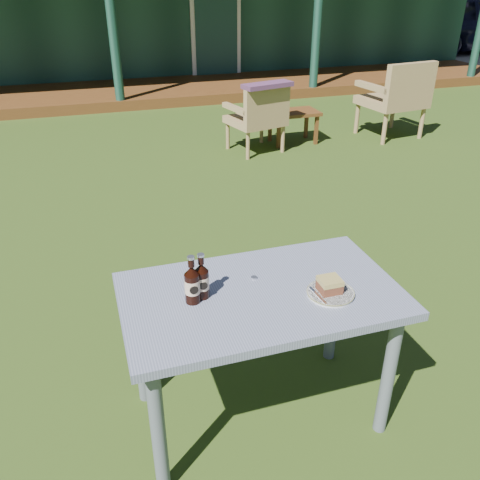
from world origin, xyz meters
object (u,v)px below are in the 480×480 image
object	(u,v)px
cafe_table	(261,311)
armchair_left	(259,115)
side_table	(294,116)
cola_bottle_far	(192,284)
cake_slice	(330,285)
car_near	(469,23)
armchair_right	(398,95)
cola_bottle_near	(202,280)
plate	(330,293)

from	to	relation	value
cafe_table	armchair_left	distance (m)	4.07
armchair_left	side_table	world-z (taller)	armchair_left
cafe_table	cola_bottle_far	world-z (taller)	cola_bottle_far
cake_slice	side_table	size ratio (longest dim) A/B	0.15
car_near	armchair_right	distance (m)	8.58
cola_bottle_near	cola_bottle_far	size ratio (longest dim) A/B	0.96
cake_slice	side_table	bearing A→B (deg)	68.75
car_near	armchair_right	bearing A→B (deg)	132.70
side_table	cola_bottle_far	bearing A→B (deg)	-118.41
plate	armchair_right	bearing A→B (deg)	53.54
plate	cake_slice	xyz separation A→B (m)	(-0.00, 0.01, 0.04)
plate	armchair_right	world-z (taller)	armchair_right
cake_slice	cafe_table	bearing A→B (deg)	159.48
cake_slice	armchair_left	xyz separation A→B (m)	(1.08, 3.93, -0.32)
cake_slice	armchair_left	bearing A→B (deg)	74.62
cake_slice	armchair_left	distance (m)	4.09
car_near	side_table	size ratio (longest dim) A/B	7.04
car_near	cola_bottle_near	xyz separation A→B (m)	(-9.50, -9.92, 0.08)
car_near	cola_bottle_far	world-z (taller)	car_near
cola_bottle_far	plate	bearing A→B (deg)	-12.61
cafe_table	plate	bearing A→B (deg)	-21.77
plate	armchair_right	xyz separation A→B (m)	(2.94, 3.98, -0.19)
armchair_right	cola_bottle_near	bearing A→B (deg)	-132.14
cafe_table	armchair_left	world-z (taller)	armchair_left
car_near	side_table	world-z (taller)	car_near
cola_bottle_far	armchair_left	bearing A→B (deg)	66.61
cola_bottle_near	armchair_left	world-z (taller)	cola_bottle_near
cake_slice	armchair_right	distance (m)	4.95
car_near	cola_bottle_far	size ratio (longest dim) A/B	19.46
cafe_table	cola_bottle_near	bearing A→B (deg)	170.96
plate	cola_bottle_far	bearing A→B (deg)	167.39
car_near	armchair_left	world-z (taller)	car_near
plate	side_table	distance (m)	4.49
cafe_table	armchair_left	bearing A→B (deg)	70.54
cake_slice	cola_bottle_near	bearing A→B (deg)	164.83
plate	side_table	xyz separation A→B (m)	(1.61, 4.17, -0.39)
cola_bottle_near	armchair_left	xyz separation A→B (m)	(1.60, 3.79, -0.36)
car_near	armchair_right	world-z (taller)	car_near
armchair_left	cake_slice	bearing A→B (deg)	-105.38
plate	armchair_right	size ratio (longest dim) A/B	0.21
cake_slice	armchair_right	size ratio (longest dim) A/B	0.10
cafe_table	cake_slice	size ratio (longest dim) A/B	13.04
cola_bottle_near	side_table	bearing A→B (deg)	61.96
plate	cake_slice	world-z (taller)	cake_slice
armchair_right	side_table	bearing A→B (deg)	171.87
cola_bottle_far	side_table	distance (m)	4.62
car_near	armchair_left	bearing A→B (deg)	125.26
armchair_right	cola_bottle_far	bearing A→B (deg)	-132.35
armchair_left	car_near	bearing A→B (deg)	37.81
side_table	cola_bottle_near	bearing A→B (deg)	-118.04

